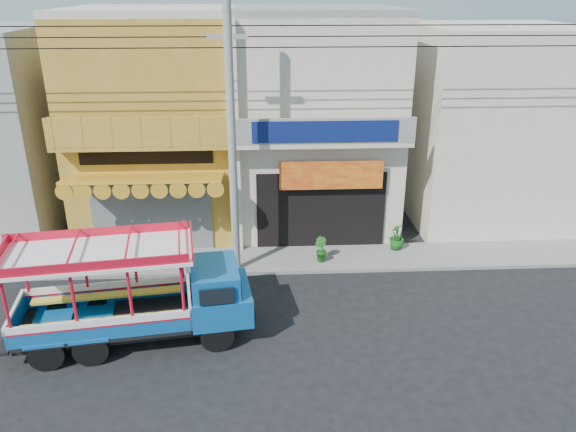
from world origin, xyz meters
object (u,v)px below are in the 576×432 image
object	(u,v)px
utility_pole	(236,125)
green_sign	(39,258)
songthaew_truck	(149,293)
potted_plant_c	(397,236)
potted_plant_b	(321,249)

from	to	relation	value
utility_pole	green_sign	xyz separation A→B (m)	(-6.74, 0.31, -4.50)
green_sign	songthaew_truck	bearing A→B (deg)	-42.63
potted_plant_c	potted_plant_b	bearing A→B (deg)	-50.56
utility_pole	potted_plant_b	distance (m)	5.27
potted_plant_b	utility_pole	bearing A→B (deg)	67.65
utility_pole	potted_plant_c	distance (m)	7.22
green_sign	potted_plant_b	size ratio (longest dim) A/B	1.14
songthaew_truck	potted_plant_b	xyz separation A→B (m)	(5.03, 4.20, -0.89)
potted_plant_b	potted_plant_c	bearing A→B (deg)	-105.23
songthaew_truck	green_sign	xyz separation A→B (m)	(-4.44, 4.08, -0.90)
green_sign	potted_plant_b	bearing A→B (deg)	0.67
green_sign	potted_plant_b	world-z (taller)	green_sign
songthaew_truck	potted_plant_c	size ratio (longest dim) A/B	6.77
utility_pole	green_sign	size ratio (longest dim) A/B	28.55
utility_pole	potted_plant_b	xyz separation A→B (m)	(2.73, 0.42, -4.48)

